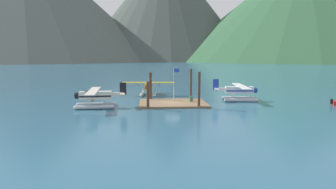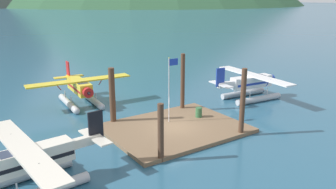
{
  "view_description": "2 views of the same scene",
  "coord_description": "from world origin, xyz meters",
  "px_view_note": "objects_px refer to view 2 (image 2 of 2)",
  "views": [
    {
      "loc": [
        -3.67,
        -47.03,
        7.8
      ],
      "look_at": [
        -0.73,
        0.96,
        1.47
      ],
      "focal_mm": 31.03,
      "sensor_mm": 36.0,
      "label": 1
    },
    {
      "loc": [
        -15.38,
        -21.72,
        10.73
      ],
      "look_at": [
        0.64,
        1.97,
        2.52
      ],
      "focal_mm": 36.52,
      "sensor_mm": 36.0,
      "label": 2
    }
  ],
  "objects_px": {
    "flagpole": "(170,82)",
    "seaplane_cream_port_aft": "(31,164)",
    "fuel_drum": "(199,112)",
    "seaplane_white_stbd_fwd": "(251,85)",
    "seaplane_yellow_bow_left": "(80,90)"
  },
  "relations": [
    {
      "from": "seaplane_cream_port_aft",
      "to": "seaplane_yellow_bow_left",
      "type": "height_order",
      "value": "same"
    },
    {
      "from": "fuel_drum",
      "to": "seaplane_white_stbd_fwd",
      "type": "distance_m",
      "value": 9.12
    },
    {
      "from": "fuel_drum",
      "to": "seaplane_white_stbd_fwd",
      "type": "height_order",
      "value": "seaplane_white_stbd_fwd"
    },
    {
      "from": "flagpole",
      "to": "seaplane_yellow_bow_left",
      "type": "distance_m",
      "value": 11.06
    },
    {
      "from": "flagpole",
      "to": "seaplane_cream_port_aft",
      "type": "bearing_deg",
      "value": -161.86
    },
    {
      "from": "seaplane_cream_port_aft",
      "to": "flagpole",
      "type": "bearing_deg",
      "value": 18.14
    },
    {
      "from": "flagpole",
      "to": "seaplane_cream_port_aft",
      "type": "xyz_separation_m",
      "value": [
        -12.42,
        -4.07,
        -2.26
      ]
    },
    {
      "from": "seaplane_white_stbd_fwd",
      "to": "seaplane_yellow_bow_left",
      "type": "height_order",
      "value": "same"
    },
    {
      "from": "seaplane_white_stbd_fwd",
      "to": "seaplane_yellow_bow_left",
      "type": "xyz_separation_m",
      "value": [
        -16.03,
        8.41,
        0.0
      ]
    },
    {
      "from": "fuel_drum",
      "to": "seaplane_cream_port_aft",
      "type": "relative_size",
      "value": 0.08
    },
    {
      "from": "flagpole",
      "to": "seaplane_white_stbd_fwd",
      "type": "distance_m",
      "value": 11.92
    },
    {
      "from": "fuel_drum",
      "to": "seaplane_yellow_bow_left",
      "type": "height_order",
      "value": "seaplane_yellow_bow_left"
    },
    {
      "from": "flagpole",
      "to": "seaplane_cream_port_aft",
      "type": "distance_m",
      "value": 13.27
    },
    {
      "from": "fuel_drum",
      "to": "seaplane_white_stbd_fwd",
      "type": "bearing_deg",
      "value": 12.63
    },
    {
      "from": "seaplane_white_stbd_fwd",
      "to": "seaplane_cream_port_aft",
      "type": "xyz_separation_m",
      "value": [
        -24.04,
        -5.54,
        0.0
      ]
    }
  ]
}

